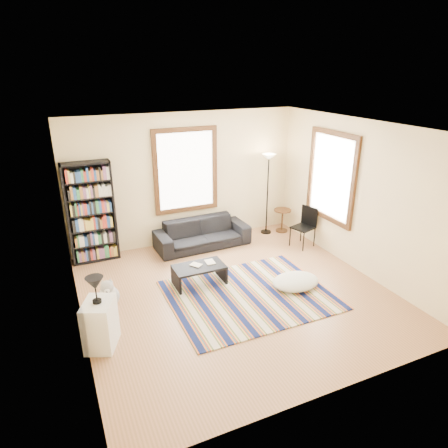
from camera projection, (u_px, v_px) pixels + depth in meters
name	position (u px, v px, depth m)	size (l,w,h in m)	color
floor	(236.00, 295.00, 6.89)	(5.00, 5.00, 0.10)	#A36D4A
ceiling	(238.00, 124.00, 5.83)	(5.00, 5.00, 0.10)	white
wall_back	(185.00, 179.00, 8.53)	(5.00, 0.10, 2.80)	beige
wall_front	(342.00, 295.00, 4.19)	(5.00, 0.10, 2.80)	beige
wall_left	(67.00, 244.00, 5.39)	(0.10, 5.00, 2.80)	beige
wall_right	(362.00, 197.00, 7.33)	(0.10, 5.00, 2.80)	beige
window_back	(186.00, 171.00, 8.38)	(1.20, 0.06, 1.60)	white
window_right	(331.00, 177.00, 7.90)	(0.06, 1.20, 1.60)	white
rug	(249.00, 295.00, 6.80)	(2.67, 2.14, 0.02)	#0D1643
sofa	(202.00, 233.00, 8.58)	(0.79, 2.01, 0.59)	black
bookshelf	(91.00, 213.00, 7.71)	(0.90, 0.30, 2.00)	black
coffee_table	(199.00, 275.00, 7.10)	(0.90, 0.50, 0.36)	black
book_a	(194.00, 267.00, 6.99)	(0.20, 0.15, 0.02)	beige
book_b	(206.00, 263.00, 7.13)	(0.16, 0.21, 0.02)	beige
floor_cushion	(296.00, 281.00, 7.03)	(0.86, 0.65, 0.22)	beige
floor_lamp	(267.00, 195.00, 9.05)	(0.30, 0.30, 1.86)	black
side_table	(282.00, 220.00, 9.37)	(0.40, 0.40, 0.54)	#442611
folding_chair	(303.00, 228.00, 8.53)	(0.42, 0.40, 0.86)	black
white_cabinet	(100.00, 324.00, 5.45)	(0.38, 0.50, 0.70)	silver
table_lamp	(96.00, 290.00, 5.26)	(0.24, 0.24, 0.38)	black
dog	(108.00, 290.00, 6.44)	(0.38, 0.53, 0.53)	silver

